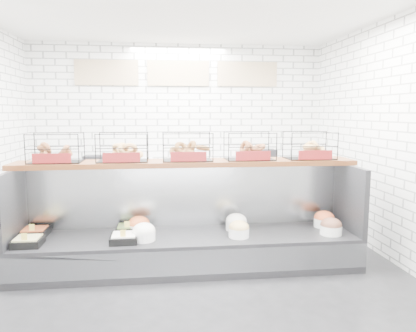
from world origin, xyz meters
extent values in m
plane|color=black|center=(0.00, 0.00, 0.00)|extent=(5.50, 5.50, 0.00)
cube|color=white|center=(0.00, 2.75, 1.50)|extent=(5.00, 0.02, 3.00)
cube|color=white|center=(2.50, 0.00, 1.50)|extent=(0.02, 5.50, 3.00)
cube|color=beige|center=(-1.20, 2.72, 2.50)|extent=(1.05, 0.03, 0.42)
cube|color=beige|center=(0.00, 2.72, 2.50)|extent=(1.05, 0.03, 0.42)
cube|color=beige|center=(1.20, 2.72, 2.50)|extent=(1.05, 0.03, 0.42)
cube|color=black|center=(0.00, 0.30, 0.20)|extent=(4.00, 0.90, 0.40)
cube|color=#93969B|center=(0.00, -0.14, 0.22)|extent=(4.00, 0.03, 0.28)
cube|color=#93969B|center=(0.00, 0.71, 0.80)|extent=(4.00, 0.08, 0.80)
cube|color=black|center=(-1.97, 0.30, 0.80)|extent=(0.06, 0.90, 0.80)
cube|color=black|center=(1.97, 0.30, 0.80)|extent=(0.06, 0.90, 0.80)
cube|color=black|center=(-1.77, 0.10, 0.44)|extent=(0.30, 0.30, 0.08)
cube|color=#C5B979|center=(-1.77, 0.10, 0.48)|extent=(0.25, 0.25, 0.04)
cube|color=#FFE158|center=(-1.77, 0.00, 0.53)|extent=(0.06, 0.01, 0.08)
cube|color=black|center=(-1.80, 0.46, 0.44)|extent=(0.29, 0.29, 0.08)
cube|color=#D45E2D|center=(-1.80, 0.46, 0.48)|extent=(0.25, 0.25, 0.04)
cube|color=#FFE158|center=(-1.80, 0.35, 0.53)|extent=(0.06, 0.01, 0.08)
cube|color=black|center=(-0.74, 0.10, 0.44)|extent=(0.30, 0.30, 0.08)
cube|color=white|center=(-0.74, 0.10, 0.48)|extent=(0.26, 0.26, 0.04)
cube|color=#FFE158|center=(-0.74, 0.00, 0.53)|extent=(0.06, 0.01, 0.08)
cube|color=black|center=(-0.73, 0.45, 0.44)|extent=(0.27, 0.27, 0.08)
cube|color=olive|center=(-0.73, 0.45, 0.48)|extent=(0.23, 0.23, 0.04)
cube|color=#FFE158|center=(-0.73, 0.36, 0.53)|extent=(0.06, 0.01, 0.08)
cylinder|color=white|center=(-0.52, 0.14, 0.46)|extent=(0.26, 0.26, 0.11)
ellipsoid|color=white|center=(-0.52, 0.14, 0.52)|extent=(0.26, 0.26, 0.18)
cylinder|color=white|center=(-0.59, 0.43, 0.46)|extent=(0.26, 0.26, 0.11)
ellipsoid|color=orange|center=(-0.59, 0.43, 0.52)|extent=(0.26, 0.26, 0.18)
cylinder|color=white|center=(0.57, 0.13, 0.46)|extent=(0.24, 0.24, 0.11)
ellipsoid|color=tan|center=(0.57, 0.13, 0.52)|extent=(0.24, 0.24, 0.17)
cylinder|color=white|center=(0.59, 0.43, 0.46)|extent=(0.26, 0.26, 0.11)
ellipsoid|color=white|center=(0.59, 0.43, 0.52)|extent=(0.26, 0.26, 0.18)
cylinder|color=white|center=(1.67, 0.11, 0.46)|extent=(0.26, 0.26, 0.11)
ellipsoid|color=brown|center=(1.67, 0.11, 0.52)|extent=(0.25, 0.25, 0.18)
cylinder|color=white|center=(1.72, 0.43, 0.46)|extent=(0.26, 0.26, 0.11)
ellipsoid|color=#E65F30|center=(1.72, 0.43, 0.52)|extent=(0.25, 0.25, 0.18)
cube|color=#47220F|center=(0.00, 0.52, 1.23)|extent=(4.10, 0.50, 0.06)
cube|color=black|center=(-1.53, 0.52, 1.43)|extent=(0.60, 0.38, 0.34)
cube|color=maroon|center=(-1.53, 0.32, 1.33)|extent=(0.42, 0.02, 0.11)
cube|color=black|center=(-0.77, 0.52, 1.43)|extent=(0.60, 0.38, 0.34)
cube|color=maroon|center=(-0.77, 0.32, 1.33)|extent=(0.42, 0.02, 0.11)
cube|color=black|center=(0.00, 0.52, 1.43)|extent=(0.60, 0.38, 0.34)
cube|color=maroon|center=(0.00, 0.32, 1.33)|extent=(0.42, 0.02, 0.11)
cube|color=black|center=(0.77, 0.52, 1.43)|extent=(0.60, 0.38, 0.34)
cube|color=maroon|center=(0.77, 0.32, 1.33)|extent=(0.42, 0.02, 0.11)
cube|color=black|center=(1.53, 0.52, 1.43)|extent=(0.60, 0.38, 0.34)
cube|color=maroon|center=(1.53, 0.32, 1.33)|extent=(0.42, 0.02, 0.11)
cube|color=#93969B|center=(0.00, 2.43, 0.45)|extent=(4.00, 0.60, 0.90)
cube|color=black|center=(-1.36, 2.38, 1.02)|extent=(0.40, 0.30, 0.24)
cube|color=silver|center=(-0.63, 2.42, 0.99)|extent=(0.35, 0.28, 0.18)
cylinder|color=#CC4533|center=(0.27, 2.43, 1.01)|extent=(0.09, 0.09, 0.22)
cube|color=black|center=(1.51, 2.48, 1.05)|extent=(0.30, 0.30, 0.30)
camera|label=1|loc=(-0.32, -4.35, 1.84)|focal=35.00mm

